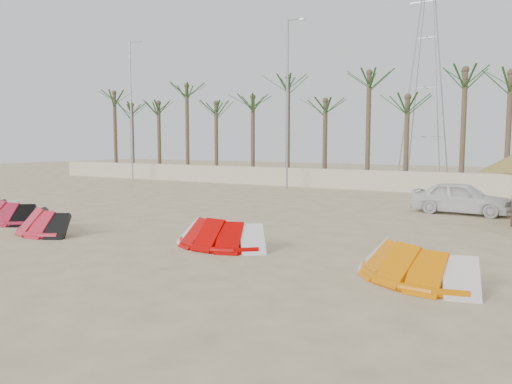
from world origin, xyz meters
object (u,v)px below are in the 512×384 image
Objects in this scene: kite_red_left at (14,211)px; kite_red_right at (225,232)px; kite_red_mid at (50,220)px; car at (461,198)px; kite_orange at (416,261)px.

kite_red_left is 9.70m from kite_red_right.
kite_red_left and kite_red_mid have the same top height.
car reaches higher than kite_red_left.
kite_red_mid is (3.27, -0.81, -0.00)m from kite_red_left.
kite_red_left and kite_red_right have the same top height.
kite_red_left is 1.07× the size of kite_red_right.
kite_red_mid is 6.54m from kite_red_right.
kite_red_mid is 0.88× the size of kite_orange.
car is (11.39, 11.98, 0.28)m from kite_red_mid.
kite_red_right is 5.83m from kite_orange.
kite_red_right and kite_orange have the same top height.
kite_red_right is (6.43, 1.21, 0.00)m from kite_red_mid.
kite_red_left is 0.94× the size of kite_orange.
car reaches higher than kite_orange.
kite_red_mid is 1.00× the size of kite_red_right.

